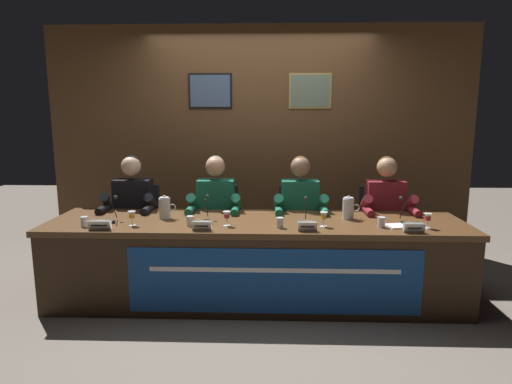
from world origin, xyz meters
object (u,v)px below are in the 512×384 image
panelist_center_right (300,210)px  nameplate_center_right (307,226)px  nameplate_far_right (414,228)px  juice_glass_far_right (428,218)px  chair_center_right (298,232)px  microphone_center_right (306,215)px  water_cup_far_left (85,222)px  juice_glass_center_right (324,216)px  juice_glass_far_left (132,216)px  panelist_far_left (131,209)px  nameplate_center_left (202,226)px  water_pitcher_right_side (348,208)px  chair_far_left (139,231)px  water_cup_far_right (381,223)px  conference_table (256,248)px  document_stack_far_right (400,226)px  chair_center_left (218,231)px  water_pitcher_left_side (165,208)px  microphone_center_left (206,213)px  panelist_center_left (215,209)px  microphone_far_right (403,214)px  water_cup_center_left (190,222)px  water_cup_center_right (280,223)px  chair_far_right (380,233)px  nameplate_far_left (100,225)px  panelist_far_right (386,211)px

panelist_center_right → nameplate_center_right: panelist_center_right is taller
nameplate_far_right → juice_glass_far_right: (0.15, 0.13, 0.05)m
chair_center_right → microphone_center_right: size_ratio=4.19×
water_cup_far_left → juice_glass_far_right: size_ratio=0.69×
water_cup_far_left → juice_glass_center_right: juice_glass_center_right is taller
juice_glass_far_left → water_cup_far_left: juice_glass_far_left is taller
nameplate_far_right → juice_glass_far_right: bearing=41.7°
panelist_far_left → juice_glass_far_right: size_ratio=9.95×
nameplate_center_left → water_pitcher_right_side: (1.23, 0.43, 0.05)m
chair_far_left → water_cup_far_right: (2.27, -0.83, 0.32)m
conference_table → chair_center_right: bearing=61.3°
panelist_far_left → document_stack_far_right: 2.50m
chair_center_left → chair_center_right: bearing=0.0°
nameplate_center_left → water_cup_far_right: (1.45, 0.15, -0.00)m
juice_glass_far_right → water_pitcher_left_side: water_pitcher_left_side is taller
microphone_center_left → panelist_center_left: bearing=88.2°
juice_glass_far_right → microphone_far_right: bearing=131.4°
microphone_center_left → water_cup_far_left: bearing=-166.8°
panelist_center_left → microphone_center_left: 0.48m
panelist_center_right → juice_glass_center_right: bearing=-76.5°
water_cup_far_left → chair_center_right: size_ratio=0.09×
water_cup_center_left → panelist_center_right: size_ratio=0.07×
chair_center_right → nameplate_far_right: 1.33m
juice_glass_center_right → water_cup_center_right: bearing=-172.6°
water_cup_far_right → water_pitcher_left_side: (-1.84, 0.24, 0.06)m
microphone_far_right → water_pitcher_right_side: microphone_far_right is taller
juice_glass_far_right → water_cup_far_right: 0.37m
microphone_center_right → document_stack_far_right: 0.77m
chair_center_left → document_stack_far_right: (1.60, -0.80, 0.29)m
nameplate_center_left → water_pitcher_left_side: water_pitcher_left_side is taller
conference_table → water_pitcher_right_side: size_ratio=17.13×
water_pitcher_right_side → juice_glass_far_right: bearing=-27.4°
panelist_center_left → panelist_center_right: (0.82, 0.00, 0.00)m
panelist_center_left → microphone_center_left: size_ratio=5.70×
panelist_center_left → water_pitcher_right_side: (1.22, -0.35, 0.10)m
chair_center_left → chair_far_right: bearing=0.0°
panelist_center_left → microphone_far_right: panelist_center_left is taller
juice_glass_center_right → chair_far_right: chair_far_right is taller
panelist_center_right → water_cup_far_right: size_ratio=14.51×
chair_far_right → water_pitcher_left_side: (-2.04, -0.59, 0.37)m
nameplate_far_left → chair_center_right: (1.65, 0.98, -0.32)m
water_cup_center_right → nameplate_far_right: size_ratio=0.53×
water_pitcher_left_side → document_stack_far_right: water_pitcher_left_side is taller
juice_glass_center_right → water_cup_far_right: 0.47m
juice_glass_far_left → juice_glass_center_right: same height
microphone_center_right → panelist_far_right: 0.97m
conference_table → panelist_far_right: 1.36m
chair_far_left → microphone_far_right: size_ratio=4.19×
juice_glass_far_right → microphone_far_right: microphone_far_right is taller
microphone_center_right → microphone_far_right: 0.82m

